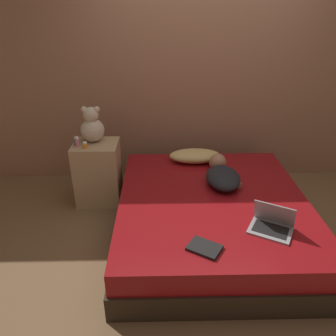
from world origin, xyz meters
TOP-DOWN VIEW (x-y plane):
  - ground_plane at (0.00, 0.00)m, footprint 12.00×12.00m
  - wall_back at (0.00, 1.28)m, footprint 8.00×0.06m
  - bed at (0.00, 0.00)m, footprint 1.76×1.99m
  - nightstand at (-1.18, 0.65)m, footprint 0.48×0.42m
  - pillow at (-0.10, 0.76)m, footprint 0.58×0.29m
  - person_lying at (0.13, 0.29)m, footprint 0.35×0.65m
  - laptop at (0.39, -0.50)m, footprint 0.40×0.37m
  - teddy_bear at (-1.21, 0.72)m, footprint 0.25×0.25m
  - bottle_blue at (-1.37, 0.64)m, footprint 0.05×0.05m
  - bottle_orange at (-1.26, 0.53)m, footprint 0.05×0.05m
  - bottle_pink at (-1.34, 0.58)m, footprint 0.04×0.04m
  - book at (-0.17, -0.72)m, footprint 0.29×0.27m

SIDE VIEW (x-z plane):
  - ground_plane at x=0.00m, z-range 0.00..0.00m
  - bed at x=0.00m, z-range 0.00..0.42m
  - nightstand at x=-1.18m, z-range 0.00..0.70m
  - book at x=-0.17m, z-range 0.42..0.44m
  - laptop at x=0.39m, z-range 0.35..0.59m
  - pillow at x=-0.10m, z-range 0.42..0.56m
  - person_lying at x=0.13m, z-range 0.41..0.59m
  - bottle_orange at x=-1.26m, z-range 0.69..0.76m
  - bottle_blue at x=-1.37m, z-range 0.69..0.77m
  - bottle_pink at x=-1.34m, z-range 0.69..0.80m
  - teddy_bear at x=-1.21m, z-range 0.67..1.05m
  - wall_back at x=0.00m, z-range 0.00..2.60m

